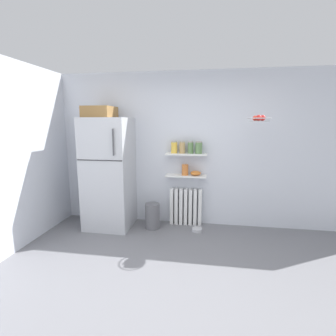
{
  "coord_description": "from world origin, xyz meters",
  "views": [
    {
      "loc": [
        0.41,
        -2.38,
        1.77
      ],
      "look_at": [
        -0.24,
        1.6,
        1.05
      ],
      "focal_mm": 27.66,
      "sensor_mm": 36.0,
      "label": 1
    }
  ],
  "objects_px": {
    "storage_jar_1": "(182,147)",
    "trash_bin": "(152,216)",
    "storage_jar_3": "(199,148)",
    "refrigerator": "(109,171)",
    "storage_jar_2": "(190,147)",
    "vase": "(185,170)",
    "shelf_bowl": "(196,173)",
    "storage_jar_0": "(174,147)",
    "hanging_fruit_basket": "(259,119)",
    "pet_food_bowl": "(197,230)",
    "radiator": "(186,207)"
  },
  "relations": [
    {
      "from": "storage_jar_1",
      "to": "trash_bin",
      "type": "relative_size",
      "value": 0.48
    },
    {
      "from": "storage_jar_3",
      "to": "trash_bin",
      "type": "xyz_separation_m",
      "value": [
        -0.74,
        -0.23,
        -1.14
      ]
    },
    {
      "from": "refrigerator",
      "to": "storage_jar_2",
      "type": "distance_m",
      "value": 1.42
    },
    {
      "from": "storage_jar_2",
      "to": "storage_jar_3",
      "type": "xyz_separation_m",
      "value": [
        0.14,
        0.0,
        0.0
      ]
    },
    {
      "from": "storage_jar_1",
      "to": "vase",
      "type": "height_order",
      "value": "storage_jar_1"
    },
    {
      "from": "refrigerator",
      "to": "vase",
      "type": "xyz_separation_m",
      "value": [
        1.26,
        0.24,
        0.02
      ]
    },
    {
      "from": "storage_jar_1",
      "to": "vase",
      "type": "xyz_separation_m",
      "value": [
        0.05,
        0.0,
        -0.38
      ]
    },
    {
      "from": "storage_jar_1",
      "to": "vase",
      "type": "relative_size",
      "value": 1.11
    },
    {
      "from": "storage_jar_2",
      "to": "shelf_bowl",
      "type": "height_order",
      "value": "storage_jar_2"
    },
    {
      "from": "storage_jar_1",
      "to": "storage_jar_3",
      "type": "height_order",
      "value": "same"
    },
    {
      "from": "vase",
      "to": "trash_bin",
      "type": "distance_m",
      "value": 0.95
    },
    {
      "from": "storage_jar_0",
      "to": "trash_bin",
      "type": "height_order",
      "value": "storage_jar_0"
    },
    {
      "from": "storage_jar_2",
      "to": "vase",
      "type": "xyz_separation_m",
      "value": [
        -0.08,
        0.0,
        -0.38
      ]
    },
    {
      "from": "trash_bin",
      "to": "hanging_fruit_basket",
      "type": "relative_size",
      "value": 1.28
    },
    {
      "from": "storage_jar_0",
      "to": "shelf_bowl",
      "type": "distance_m",
      "value": 0.57
    },
    {
      "from": "refrigerator",
      "to": "pet_food_bowl",
      "type": "height_order",
      "value": "refrigerator"
    },
    {
      "from": "vase",
      "to": "pet_food_bowl",
      "type": "bearing_deg",
      "value": -47.18
    },
    {
      "from": "refrigerator",
      "to": "pet_food_bowl",
      "type": "distance_m",
      "value": 1.76
    },
    {
      "from": "radiator",
      "to": "storage_jar_2",
      "type": "xyz_separation_m",
      "value": [
        0.07,
        -0.03,
        1.04
      ]
    },
    {
      "from": "storage_jar_2",
      "to": "trash_bin",
      "type": "distance_m",
      "value": 1.31
    },
    {
      "from": "refrigerator",
      "to": "storage_jar_0",
      "type": "xyz_separation_m",
      "value": [
        1.07,
        0.24,
        0.4
      ]
    },
    {
      "from": "storage_jar_0",
      "to": "storage_jar_1",
      "type": "relative_size",
      "value": 1.0
    },
    {
      "from": "hanging_fruit_basket",
      "to": "trash_bin",
      "type": "bearing_deg",
      "value": 173.29
    },
    {
      "from": "storage_jar_2",
      "to": "hanging_fruit_basket",
      "type": "height_order",
      "value": "hanging_fruit_basket"
    },
    {
      "from": "refrigerator",
      "to": "radiator",
      "type": "relative_size",
      "value": 3.18
    },
    {
      "from": "shelf_bowl",
      "to": "trash_bin",
      "type": "height_order",
      "value": "shelf_bowl"
    },
    {
      "from": "pet_food_bowl",
      "to": "trash_bin",
      "type": "bearing_deg",
      "value": 178.78
    },
    {
      "from": "pet_food_bowl",
      "to": "hanging_fruit_basket",
      "type": "relative_size",
      "value": 0.5
    },
    {
      "from": "radiator",
      "to": "storage_jar_0",
      "type": "bearing_deg",
      "value": -171.67
    },
    {
      "from": "refrigerator",
      "to": "hanging_fruit_basket",
      "type": "height_order",
      "value": "refrigerator"
    },
    {
      "from": "refrigerator",
      "to": "vase",
      "type": "relative_size",
      "value": 10.96
    },
    {
      "from": "refrigerator",
      "to": "storage_jar_0",
      "type": "height_order",
      "value": "refrigerator"
    },
    {
      "from": "storage_jar_0",
      "to": "vase",
      "type": "xyz_separation_m",
      "value": [
        0.19,
        0.0,
        -0.38
      ]
    },
    {
      "from": "shelf_bowl",
      "to": "trash_bin",
      "type": "relative_size",
      "value": 0.41
    },
    {
      "from": "vase",
      "to": "storage_jar_2",
      "type": "bearing_deg",
      "value": 0.0
    },
    {
      "from": "storage_jar_3",
      "to": "pet_food_bowl",
      "type": "distance_m",
      "value": 1.35
    },
    {
      "from": "vase",
      "to": "shelf_bowl",
      "type": "bearing_deg",
      "value": 0.0
    },
    {
      "from": "vase",
      "to": "storage_jar_3",
      "type": "bearing_deg",
      "value": 0.0
    },
    {
      "from": "storage_jar_2",
      "to": "storage_jar_3",
      "type": "distance_m",
      "value": 0.14
    },
    {
      "from": "storage_jar_3",
      "to": "trash_bin",
      "type": "relative_size",
      "value": 0.48
    },
    {
      "from": "radiator",
      "to": "shelf_bowl",
      "type": "height_order",
      "value": "shelf_bowl"
    },
    {
      "from": "storage_jar_1",
      "to": "storage_jar_3",
      "type": "xyz_separation_m",
      "value": [
        0.27,
        0.0,
        0.0
      ]
    },
    {
      "from": "storage_jar_0",
      "to": "pet_food_bowl",
      "type": "xyz_separation_m",
      "value": [
        0.42,
        -0.25,
        -1.33
      ]
    },
    {
      "from": "storage_jar_0",
      "to": "storage_jar_1",
      "type": "distance_m",
      "value": 0.14
    },
    {
      "from": "radiator",
      "to": "shelf_bowl",
      "type": "distance_m",
      "value": 0.63
    },
    {
      "from": "storage_jar_3",
      "to": "hanging_fruit_basket",
      "type": "height_order",
      "value": "hanging_fruit_basket"
    },
    {
      "from": "trash_bin",
      "to": "hanging_fruit_basket",
      "type": "height_order",
      "value": "hanging_fruit_basket"
    },
    {
      "from": "radiator",
      "to": "storage_jar_0",
      "type": "relative_size",
      "value": 3.13
    },
    {
      "from": "storage_jar_1",
      "to": "trash_bin",
      "type": "distance_m",
      "value": 1.26
    },
    {
      "from": "shelf_bowl",
      "to": "storage_jar_0",
      "type": "bearing_deg",
      "value": 180.0
    }
  ]
}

